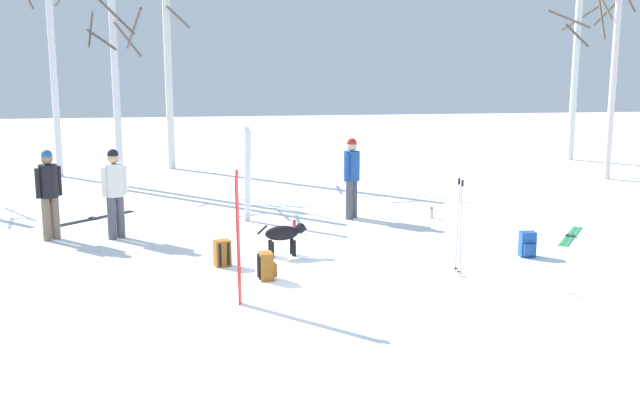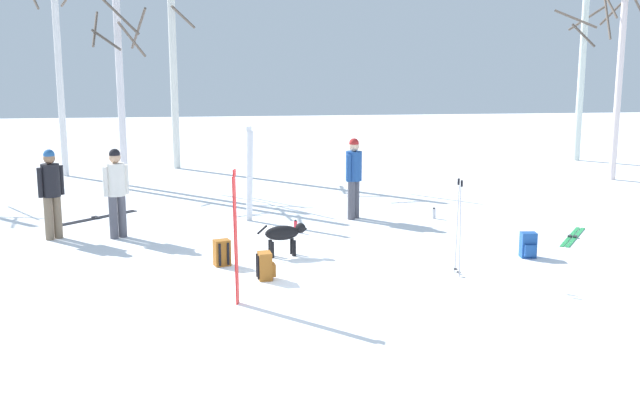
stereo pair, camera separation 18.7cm
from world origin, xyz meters
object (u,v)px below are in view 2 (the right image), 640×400
(birch_tree_2, at_px, (120,76))
(birch_tree_3, at_px, (172,41))
(person_0, at_px, (116,187))
(ski_pair_planted_1, at_px, (236,238))
(ski_pair_lying_1, at_px, (98,218))
(dog, at_px, (284,234))
(backpack_0, at_px, (265,266))
(person_1, at_px, (354,173))
(water_bottle_1, at_px, (434,213))
(birch_tree_4, at_px, (619,69))
(ski_pair_planted_0, at_px, (250,174))
(backpack_2, at_px, (528,245))
(birch_tree_5, at_px, (582,60))
(backpack_1, at_px, (222,253))
(ski_pair_lying_0, at_px, (573,237))
(water_bottle_0, at_px, (296,226))
(person_2, at_px, (51,188))
(birch_tree_1, at_px, (58,48))

(birch_tree_2, relative_size, birch_tree_3, 0.74)
(person_0, xyz_separation_m, birch_tree_2, (-0.55, 5.28, 1.89))
(ski_pair_planted_1, height_order, ski_pair_lying_1, ski_pair_planted_1)
(dog, bearing_deg, backpack_0, -105.96)
(person_1, height_order, backpack_0, person_1)
(water_bottle_1, relative_size, birch_tree_2, 0.04)
(ski_pair_planted_1, distance_m, birch_tree_4, 14.17)
(ski_pair_planted_0, relative_size, birch_tree_4, 0.34)
(backpack_2, relative_size, birch_tree_5, 0.07)
(dog, xyz_separation_m, ski_pair_planted_1, (-0.85, -2.55, 0.58))
(person_0, distance_m, backpack_1, 3.03)
(backpack_2, height_order, birch_tree_4, birch_tree_4)
(backpack_0, bearing_deg, ski_pair_lying_1, 124.60)
(ski_pair_planted_0, relative_size, ski_pair_lying_0, 1.31)
(ski_pair_lying_1, bearing_deg, water_bottle_0, -23.37)
(water_bottle_0, bearing_deg, ski_pair_planted_1, -105.58)
(backpack_2, relative_size, water_bottle_0, 1.75)
(person_2, xyz_separation_m, ski_pair_lying_1, (0.51, 1.77, -0.97))
(ski_pair_planted_1, xyz_separation_m, birch_tree_5, (11.02, 13.14, 2.23))
(ski_pair_lying_0, distance_m, birch_tree_2, 11.48)
(ski_pair_lying_1, bearing_deg, person_1, -6.87)
(backpack_1, bearing_deg, birch_tree_3, 97.63)
(ski_pair_lying_0, relative_size, ski_pair_lying_1, 1.01)
(ski_pair_planted_0, height_order, water_bottle_0, ski_pair_planted_0)
(backpack_1, height_order, birch_tree_1, birch_tree_1)
(ski_pair_planted_1, height_order, birch_tree_5, birch_tree_5)
(ski_pair_lying_1, bearing_deg, birch_tree_1, 107.31)
(backpack_2, relative_size, birch_tree_4, 0.08)
(dog, height_order, backpack_0, dog)
(ski_pair_lying_0, height_order, backpack_0, backpack_0)
(birch_tree_2, bearing_deg, ski_pair_planted_1, -73.78)
(ski_pair_lying_0, xyz_separation_m, birch_tree_4, (3.92, 6.21, 3.01))
(ski_pair_planted_1, bearing_deg, backpack_1, 96.39)
(birch_tree_1, bearing_deg, birch_tree_5, 4.61)
(backpack_2, relative_size, birch_tree_3, 0.06)
(person_0, xyz_separation_m, backpack_0, (2.67, -3.05, -0.77))
(water_bottle_0, xyz_separation_m, birch_tree_5, (9.83, 8.88, 3.07))
(ski_pair_lying_1, relative_size, birch_tree_5, 0.25)
(backpack_2, relative_size, birch_tree_1, 0.06)
(water_bottle_1, height_order, birch_tree_1, birch_tree_1)
(backpack_1, height_order, birch_tree_2, birch_tree_2)
(backpack_2, relative_size, water_bottle_1, 1.87)
(person_0, bearing_deg, backpack_1, -47.45)
(person_0, relative_size, birch_tree_2, 0.32)
(person_1, relative_size, ski_pair_planted_1, 0.89)
(person_2, relative_size, backpack_2, 3.90)
(backpack_0, bearing_deg, birch_tree_5, 48.58)
(water_bottle_1, relative_size, birch_tree_3, 0.03)
(dog, bearing_deg, person_2, 158.19)
(ski_pair_planted_0, distance_m, water_bottle_1, 3.99)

